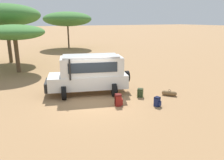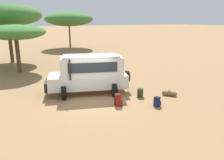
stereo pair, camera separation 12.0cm
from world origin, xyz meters
The scene contains 9 objects.
ground_plane centered at (0.00, 0.00, 0.00)m, with size 320.00×320.00×0.00m, color #9E754C.
safari_vehicle centered at (0.34, 1.73, 1.29)m, with size 5.47×3.54×2.44m.
backpack_beside_front_wheel centered at (0.92, -1.08, 0.32)m, with size 0.47×0.44×0.66m.
backpack_cluster_center centered at (2.79, -0.45, 0.26)m, with size 0.48×0.48×0.53m.
backpack_near_rear_wheel centered at (2.78, -2.11, 0.26)m, with size 0.37×0.42×0.53m.
duffel_bag_low_black_case centered at (4.54, -1.06, 0.15)m, with size 0.71×0.77×0.40m.
acacia_tree_left_mid centered at (-3.65, 15.44, 5.05)m, with size 7.14×6.25×6.24m.
acacia_tree_centre_back centered at (-3.31, 9.98, 3.52)m, with size 5.11×5.37×4.20m.
acacia_tree_right_mid centered at (5.63, 24.86, 4.68)m, with size 7.67×8.18×5.84m.
Camera 1 is at (-4.49, -10.95, 4.59)m, focal length 35.00 mm.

